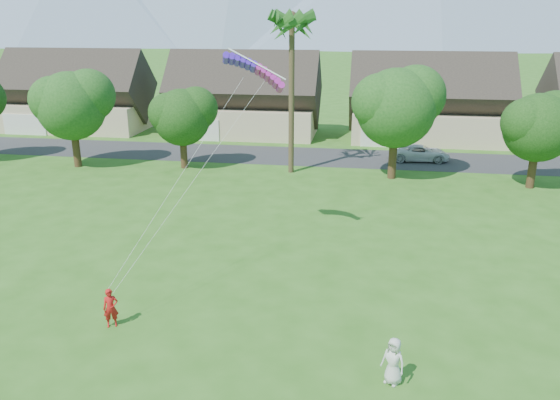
% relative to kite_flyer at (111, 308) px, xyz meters
% --- Properties ---
extents(street, '(90.00, 7.00, 0.01)m').
position_rel_kite_flyer_xyz_m(street, '(5.98, 29.79, -0.82)').
color(street, '#2D2D30').
rests_on(street, ground).
extents(kite_flyer, '(0.71, 0.62, 1.64)m').
position_rel_kite_flyer_xyz_m(kite_flyer, '(0.00, 0.00, 0.00)').
color(kite_flyer, red).
rests_on(kite_flyer, ground).
extents(watcher, '(1.00, 0.90, 1.71)m').
position_rel_kite_flyer_xyz_m(watcher, '(11.07, -1.94, 0.03)').
color(watcher, silver).
rests_on(watcher, ground).
extents(parked_car, '(5.19, 2.58, 1.41)m').
position_rel_kite_flyer_xyz_m(parked_car, '(14.63, 29.79, -0.12)').
color(parked_car, silver).
rests_on(parked_car, ground).
extents(houses_row, '(72.75, 8.19, 8.86)m').
position_rel_kite_flyer_xyz_m(houses_row, '(6.47, 38.78, 2.62)').
color(houses_row, beige).
rests_on(houses_row, ground).
extents(tree_row, '(62.27, 6.67, 8.45)m').
position_rel_kite_flyer_xyz_m(tree_row, '(4.84, 23.71, 4.07)').
color(tree_row, '#47301C').
rests_on(tree_row, ground).
extents(fan_palm, '(3.00, 3.00, 13.80)m').
position_rel_kite_flyer_xyz_m(fan_palm, '(3.98, 24.29, 10.98)').
color(fan_palm, '#4C3D26').
rests_on(fan_palm, ground).
extents(parafoil_kite, '(3.36, 1.12, 0.50)m').
position_rel_kite_flyer_xyz_m(parafoil_kite, '(4.26, 9.02, 8.71)').
color(parafoil_kite, '#451ACA').
rests_on(parafoil_kite, ground).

